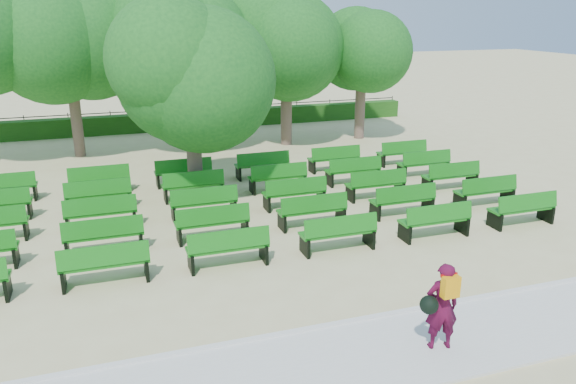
% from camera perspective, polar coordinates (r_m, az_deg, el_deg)
% --- Properties ---
extents(ground, '(120.00, 120.00, 0.00)m').
position_cam_1_polar(ground, '(16.63, -5.31, -3.03)').
color(ground, '#C6B983').
extents(paving, '(30.00, 2.20, 0.06)m').
position_cam_1_polar(paving, '(10.34, 4.83, -17.00)').
color(paving, silver).
rests_on(paving, ground).
extents(curb, '(30.00, 0.12, 0.10)m').
position_cam_1_polar(curb, '(11.22, 2.44, -13.75)').
color(curb, silver).
rests_on(curb, ground).
extents(hedge, '(26.00, 0.70, 0.90)m').
position_cam_1_polar(hedge, '(29.84, -11.72, 7.04)').
color(hedge, '#1E5115').
rests_on(hedge, ground).
extents(fence, '(26.00, 0.10, 1.02)m').
position_cam_1_polar(fence, '(30.32, -11.76, 6.34)').
color(fence, black).
rests_on(fence, ground).
extents(tree_line, '(21.80, 6.80, 7.04)m').
position_cam_1_polar(tree_line, '(26.06, -10.50, 4.53)').
color(tree_line, '#1C631D').
rests_on(tree_line, ground).
extents(bench_array, '(1.99, 0.65, 1.25)m').
position_cam_1_polar(bench_array, '(17.07, -8.67, -2.23)').
color(bench_array, '#137015').
rests_on(bench_array, ground).
extents(tree_among, '(4.36, 4.36, 5.89)m').
position_cam_1_polar(tree_among, '(18.26, -9.90, 11.33)').
color(tree_among, brown).
rests_on(tree_among, ground).
extents(person, '(0.82, 0.53, 1.67)m').
position_cam_1_polar(person, '(10.59, 15.31, -11.04)').
color(person, '#470A26').
rests_on(person, ground).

